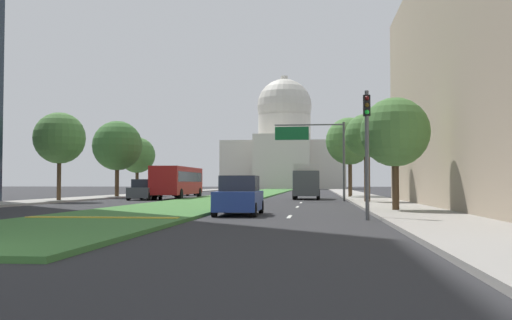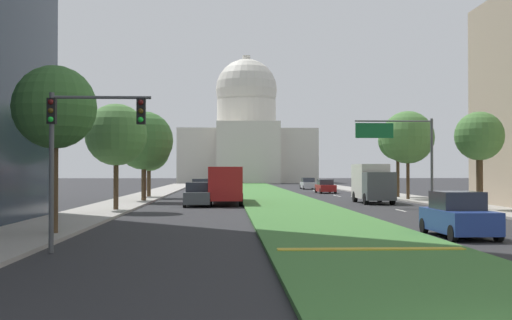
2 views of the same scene
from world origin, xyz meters
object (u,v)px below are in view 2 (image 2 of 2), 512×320
Objects in this scene: capitol_building at (247,137)px; street_tree_right_far at (408,137)px; street_tree_right_mid at (479,137)px; street_tree_left_distant at (149,150)px; city_bus at (225,182)px; sedan_lead_stopped at (458,216)px; sedan_distant at (201,189)px; sedan_very_far at (308,184)px; overhead_guide_sign at (402,143)px; street_tree_left_mid at (116,135)px; box_truck_delivery at (372,183)px; sedan_midblock at (198,195)px; street_tree_left_near at (55,108)px; sedan_far_horizon at (325,187)px; street_tree_left_far at (144,141)px; street_tree_right_distant at (398,141)px; traffic_light_near_left at (78,136)px.

capitol_building is 3.78× the size of street_tree_right_far.
street_tree_left_distant is at bearing 137.46° from street_tree_right_mid.
sedan_lead_stopped is at bearing -70.78° from city_bus.
city_bus reaches higher than sedan_distant.
overhead_guide_sign is at bearing -88.55° from sedan_very_far.
street_tree_left_mid is 54.17m from sedan_very_far.
sedan_very_far is 40.37m from box_truck_delivery.
overhead_guide_sign is at bearing 12.95° from street_tree_left_mid.
city_bus is (7.45, -11.30, -2.87)m from street_tree_left_distant.
street_tree_right_far is at bearing 24.48° from sedan_midblock.
street_tree_left_mid is 12.59m from city_bus.
sedan_midblock is at bearing 116.24° from sedan_lead_stopped.
sedan_very_far is (-4.76, 51.42, -4.09)m from street_tree_right_mid.
street_tree_left_near is 69.32m from sedan_very_far.
sedan_far_horizon is (-1.20, 29.49, -3.89)m from overhead_guide_sign.
sedan_very_far is at bearing 96.85° from street_tree_right_far.
sedan_lead_stopped is at bearing -61.38° from street_tree_left_far.
street_tree_right_distant is 1.75× the size of sedan_distant.
overhead_guide_sign is 15.59m from sedan_midblock.
capitol_building reaches higher than street_tree_right_far.
sedan_far_horizon is (19.22, 12.90, -3.87)m from street_tree_left_distant.
street_tree_left_far reaches higher than street_tree_left_mid.
street_tree_right_distant reaches higher than traffic_light_near_left.
overhead_guide_sign is at bearing 80.47° from sedan_lead_stopped.
sedan_very_far is (-4.70, 31.34, -4.75)m from street_tree_right_distant.
overhead_guide_sign is at bearing -39.09° from street_tree_left_distant.
street_tree_left_far is 8.24m from city_bus.
overhead_guide_sign is at bearing -80.20° from box_truck_delivery.
sedan_lead_stopped is 0.98× the size of sedan_very_far.
street_tree_right_distant is 19.34m from city_bus.
traffic_light_near_left is 0.47× the size of city_bus.
street_tree_left_mid is at bearing -140.78° from street_tree_right_distant.
street_tree_left_far is 1.64× the size of sedan_midblock.
street_tree_left_mid is at bearing -89.02° from street_tree_left_distant.
city_bus reaches higher than sedan_far_horizon.
street_tree_right_distant reaches higher than sedan_very_far.
street_tree_left_far is at bearing -131.29° from sedan_far_horizon.
sedan_lead_stopped is (14.12, 4.42, -2.95)m from traffic_light_near_left.
sedan_lead_stopped is 51.10m from sedan_far_horizon.
street_tree_left_mid is (-20.06, -4.61, 0.33)m from overhead_guide_sign.
sedan_distant is (4.65, 23.35, -4.13)m from street_tree_left_mid.
sedan_midblock is 0.73× the size of box_truck_delivery.
street_tree_left_far is 12.21m from sedan_distant.
sedan_midblock is 4.33m from city_bus.
sedan_far_horizon is 1.05× the size of sedan_very_far.
street_tree_left_distant reaches higher than street_tree_right_mid.
box_truck_delivery is at bearing -116.54° from street_tree_right_distant.
sedan_very_far is 0.41× the size of city_bus.
street_tree_left_far is 9.29m from sedan_midblock.
capitol_building is 122.49m from sedan_lead_stopped.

